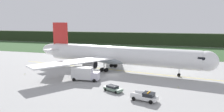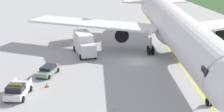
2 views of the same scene
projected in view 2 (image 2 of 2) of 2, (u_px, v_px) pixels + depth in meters
ground at (138, 61)px, 61.15m from camera, size 320.00×320.00×0.00m
taxiway_centerline_main at (176, 59)px, 62.06m from camera, size 77.39×10.39×0.01m
airliner at (176, 29)px, 61.37m from camera, size 59.12×49.56×15.13m
ops_pickup_truck at (18, 90)px, 46.43m from camera, size 5.54×3.29×1.94m
catering_truck at (84, 44)px, 64.29m from camera, size 7.46×3.26×3.73m
staff_car at (48, 70)px, 54.43m from camera, size 4.82×3.51×1.30m
apron_cone at (47, 85)px, 49.93m from camera, size 0.48×0.48×0.61m
taxiway_edge_light_east at (114, 110)px, 42.49m from camera, size 0.12×0.12×0.40m
taxiway_edge_light_west at (78, 29)px, 83.31m from camera, size 0.12×0.12×0.45m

